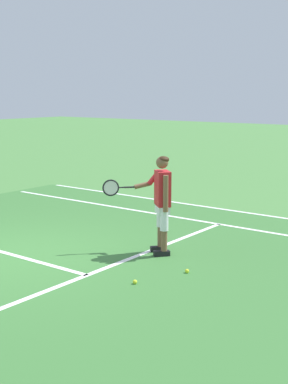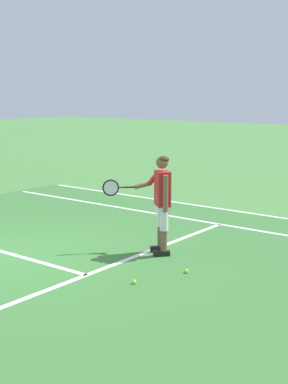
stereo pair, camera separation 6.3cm
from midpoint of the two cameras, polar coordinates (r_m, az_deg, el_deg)
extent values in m
plane|color=#477F3D|center=(9.63, -13.50, -6.52)|extent=(80.00, 80.00, 0.00)
cube|color=#387033|center=(9.16, -10.95, -7.29)|extent=(10.98, 11.01, 0.00)
cube|color=white|center=(8.41, -5.93, -8.76)|extent=(8.23, 0.10, 0.01)
cube|color=white|center=(12.17, 3.69, -2.67)|extent=(0.10, 10.61, 0.01)
cube|color=white|center=(13.31, 6.99, -1.59)|extent=(0.10, 10.61, 0.01)
cube|color=black|center=(9.31, 2.07, -6.53)|extent=(0.28, 0.27, 0.09)
cube|color=black|center=(9.57, 1.72, -6.05)|extent=(0.28, 0.27, 0.09)
cylinder|color=brown|center=(9.25, 2.32, -5.18)|extent=(0.11, 0.11, 0.36)
cylinder|color=silver|center=(9.16, 2.34, -2.86)|extent=(0.14, 0.14, 0.41)
cylinder|color=brown|center=(9.52, 1.96, -4.74)|extent=(0.11, 0.11, 0.36)
cylinder|color=silver|center=(9.43, 1.97, -2.48)|extent=(0.14, 0.14, 0.41)
cube|color=silver|center=(9.26, 2.16, -1.67)|extent=(0.38, 0.39, 0.20)
cube|color=red|center=(9.19, 2.18, 0.40)|extent=(0.42, 0.43, 0.60)
cylinder|color=brown|center=(8.97, 2.50, -0.18)|extent=(0.09, 0.09, 0.62)
cylinder|color=red|center=(9.40, 1.30, 1.56)|extent=(0.25, 0.24, 0.29)
cylinder|color=brown|center=(9.43, 0.00, 0.72)|extent=(0.27, 0.25, 0.14)
sphere|color=brown|center=(9.12, 2.13, 3.15)|extent=(0.21, 0.21, 0.21)
ellipsoid|color=#382314|center=(9.12, 2.26, 3.46)|extent=(0.28, 0.28, 0.12)
cylinder|color=#232326|center=(9.41, -1.33, 0.52)|extent=(0.17, 0.16, 0.03)
cylinder|color=black|center=(9.39, -2.24, 0.49)|extent=(0.09, 0.09, 0.02)
torus|color=black|center=(9.37, -3.36, 0.45)|extent=(0.24, 0.22, 0.30)
cylinder|color=silver|center=(9.37, -3.36, 0.45)|extent=(0.19, 0.17, 0.25)
sphere|color=#CCE02D|center=(7.99, -0.83, -9.52)|extent=(0.07, 0.07, 0.07)
sphere|color=#CCE02D|center=(8.48, 4.75, -8.37)|extent=(0.07, 0.07, 0.07)
camera|label=1|loc=(0.03, -89.81, 0.04)|focal=50.24mm
camera|label=2|loc=(0.03, 90.19, -0.04)|focal=50.24mm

